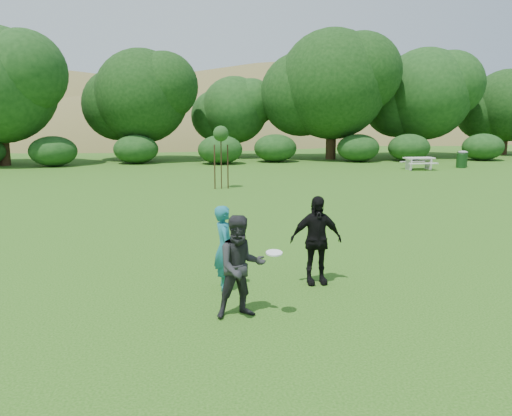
{
  "coord_description": "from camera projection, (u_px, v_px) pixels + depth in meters",
  "views": [
    {
      "loc": [
        -1.97,
        -8.68,
        3.31
      ],
      "look_at": [
        0.0,
        3.0,
        1.1
      ],
      "focal_mm": 35.0,
      "sensor_mm": 36.0,
      "label": 1
    }
  ],
  "objects": [
    {
      "name": "picnic_table",
      "position": [
        419.0,
        161.0,
        30.67
      ],
      "size": [
        1.8,
        1.48,
        0.76
      ],
      "color": "beige",
      "rests_on": "ground"
    },
    {
      "name": "ground",
      "position": [
        283.0,
        295.0,
        9.34
      ],
      "size": [
        120.0,
        120.0,
        0.0
      ],
      "primitive_type": "plane",
      "color": "#19470C",
      "rests_on": "ground"
    },
    {
      "name": "player_black",
      "position": [
        316.0,
        240.0,
        9.82
      ],
      "size": [
        1.04,
        0.43,
        1.77
      ],
      "primitive_type": "imported",
      "rotation": [
        0.0,
        0.0,
        -0.0
      ],
      "color": "black",
      "rests_on": "ground"
    },
    {
      "name": "player_teal",
      "position": [
        224.0,
        248.0,
        9.53
      ],
      "size": [
        0.4,
        0.6,
        1.63
      ],
      "primitive_type": "imported",
      "rotation": [
        0.0,
        0.0,
        1.59
      ],
      "color": "#1A6776",
      "rests_on": "ground"
    },
    {
      "name": "frisbee",
      "position": [
        274.0,
        253.0,
        8.06
      ],
      "size": [
        0.27,
        0.27,
        0.06
      ],
      "color": "white",
      "rests_on": "ground"
    },
    {
      "name": "sapling",
      "position": [
        221.0,
        135.0,
        22.37
      ],
      "size": [
        0.7,
        0.7,
        2.85
      ],
      "color": "#352115",
      "rests_on": "ground"
    },
    {
      "name": "trash_can_near",
      "position": [
        461.0,
        161.0,
        31.8
      ],
      "size": [
        0.6,
        0.6,
        0.9
      ],
      "primitive_type": "cylinder",
      "color": "#143914",
      "rests_on": "ground"
    },
    {
      "name": "player_grey",
      "position": [
        241.0,
        267.0,
        8.18
      ],
      "size": [
        0.91,
        0.75,
        1.72
      ],
      "primitive_type": "imported",
      "rotation": [
        0.0,
        0.0,
        0.13
      ],
      "color": "#262729",
      "rests_on": "ground"
    },
    {
      "name": "trash_can_lidded",
      "position": [
        463.0,
        158.0,
        32.45
      ],
      "size": [
        0.6,
        0.6,
        1.05
      ],
      "color": "#133516",
      "rests_on": "ground"
    },
    {
      "name": "hillside",
      "position": [
        183.0,
        215.0,
        77.79
      ],
      "size": [
        150.0,
        72.0,
        52.0
      ],
      "color": "olive",
      "rests_on": "ground"
    },
    {
      "name": "tree_row",
      "position": [
        241.0,
        94.0,
        36.78
      ],
      "size": [
        53.92,
        10.38,
        9.62
      ],
      "color": "#3A2616",
      "rests_on": "ground"
    }
  ]
}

